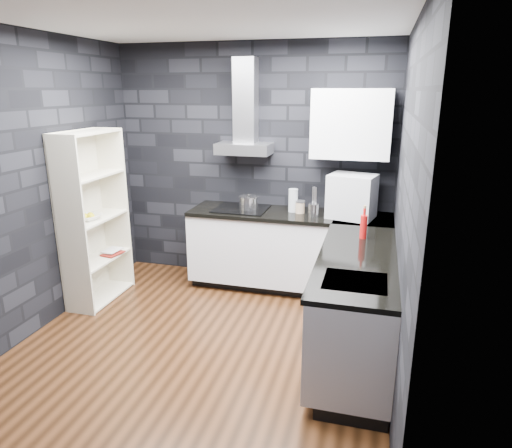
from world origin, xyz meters
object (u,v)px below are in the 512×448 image
at_px(storage_jar, 300,208).
at_px(bookshelf, 94,218).
at_px(glass_vase, 293,200).
at_px(utensil_crock, 314,210).
at_px(appliance_garage, 352,196).
at_px(red_bottle, 363,227).
at_px(fruit_bowl, 89,217).
at_px(pot, 249,203).

bearing_deg(storage_jar, bookshelf, -159.13).
bearing_deg(glass_vase, utensil_crock, -29.53).
relative_size(appliance_garage, bookshelf, 0.25).
distance_m(storage_jar, red_bottle, 1.00).
height_order(utensil_crock, fruit_bowl, utensil_crock).
relative_size(red_bottle, bookshelf, 0.12).
relative_size(pot, appliance_garage, 0.46).
bearing_deg(pot, bookshelf, -151.85).
height_order(storage_jar, red_bottle, red_bottle).
distance_m(utensil_crock, fruit_bowl, 2.32).
bearing_deg(glass_vase, appliance_garage, -7.04).
xyz_separation_m(utensil_crock, fruit_bowl, (-2.20, -0.76, -0.03)).
distance_m(pot, utensil_crock, 0.75).
xyz_separation_m(utensil_crock, bookshelf, (-2.20, -0.67, -0.07)).
height_order(storage_jar, appliance_garage, appliance_garage).
relative_size(glass_vase, appliance_garage, 0.55).
relative_size(utensil_crock, appliance_garage, 0.30).
distance_m(appliance_garage, red_bottle, 0.71).
relative_size(red_bottle, fruit_bowl, 0.89).
relative_size(pot, fruit_bowl, 0.87).
relative_size(glass_vase, utensil_crock, 1.83).
xyz_separation_m(glass_vase, bookshelf, (-1.95, -0.81, -0.13)).
bearing_deg(glass_vase, bookshelf, -157.36).
xyz_separation_m(storage_jar, bookshelf, (-2.03, -0.78, -0.06)).
bearing_deg(utensil_crock, appliance_garage, 9.22).
bearing_deg(fruit_bowl, storage_jar, 23.06).
bearing_deg(appliance_garage, storage_jar, -170.66).
bearing_deg(glass_vase, storage_jar, -23.65).
relative_size(utensil_crock, fruit_bowl, 0.57).
height_order(glass_vase, utensil_crock, glass_vase).
xyz_separation_m(glass_vase, utensil_crock, (0.25, -0.14, -0.06)).
height_order(storage_jar, bookshelf, bookshelf).
height_order(glass_vase, appliance_garage, appliance_garage).
bearing_deg(bookshelf, appliance_garage, 28.18).
relative_size(pot, storage_jar, 1.75).
bearing_deg(storage_jar, red_bottle, -45.89).
bearing_deg(storage_jar, fruit_bowl, -156.94).
relative_size(appliance_garage, red_bottle, 2.14).
height_order(storage_jar, utensil_crock, utensil_crock).
xyz_separation_m(storage_jar, appliance_garage, (0.55, -0.04, 0.16)).
xyz_separation_m(red_bottle, fruit_bowl, (-2.73, -0.15, -0.07)).
xyz_separation_m(glass_vase, storage_jar, (0.09, -0.04, -0.07)).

